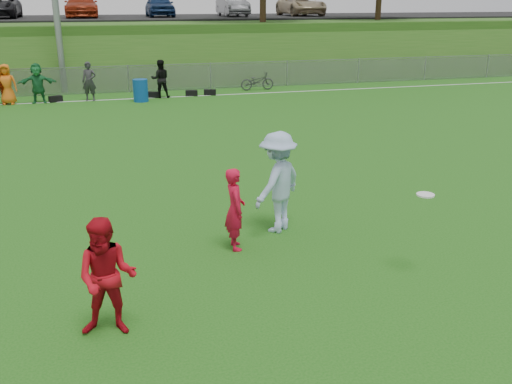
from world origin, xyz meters
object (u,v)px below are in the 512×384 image
object	(u,v)px
player_red_left	(235,209)
bicycle	(257,81)
player_blue	(278,182)
recycling_bin	(141,90)
frisbee	(425,195)
player_red_center	(107,278)

from	to	relation	value
player_red_left	bicycle	bearing A→B (deg)	-14.70
player_red_left	player_blue	xyz separation A→B (m)	(0.99, 0.60, 0.23)
player_red_left	recycling_bin	xyz separation A→B (m)	(-0.35, 16.15, -0.27)
player_red_left	frisbee	world-z (taller)	player_red_left
player_red_center	frisbee	bearing A→B (deg)	18.82
player_blue	recycling_bin	xyz separation A→B (m)	(-1.34, 15.55, -0.50)
player_red_center	frisbee	xyz separation A→B (m)	(4.92, 0.46, 0.54)
player_blue	bicycle	distance (m)	17.92
player_red_left	player_red_center	world-z (taller)	player_red_center
player_red_left	bicycle	world-z (taller)	player_red_left
player_red_center	recycling_bin	bearing A→B (deg)	97.58
player_red_center	frisbee	size ratio (longest dim) A/B	5.80
player_blue	bicycle	bearing A→B (deg)	-143.38
bicycle	frisbee	bearing A→B (deg)	170.37
recycling_bin	frisbee	bearing A→B (deg)	-80.47
player_blue	recycling_bin	bearing A→B (deg)	-124.06
recycling_bin	bicycle	bearing A→B (deg)	17.27
player_red_left	player_red_center	distance (m)	3.19
player_red_left	recycling_bin	distance (m)	16.15
player_red_left	player_blue	distance (m)	1.18
frisbee	bicycle	distance (m)	19.95
bicycle	player_blue	bearing A→B (deg)	163.99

